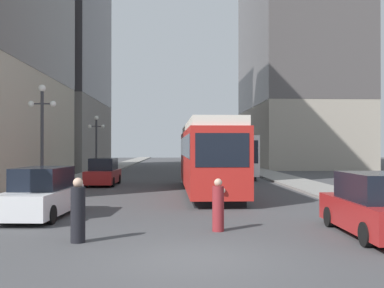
{
  "coord_description": "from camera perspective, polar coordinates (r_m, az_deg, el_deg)",
  "views": [
    {
      "loc": [
        -0.41,
        -10.38,
        2.57
      ],
      "look_at": [
        0.4,
        13.44,
        2.73
      ],
      "focal_mm": 42.47,
      "sensor_mm": 36.0,
      "label": 1
    }
  ],
  "objects": [
    {
      "name": "parked_car_left_near",
      "position": [
        31.06,
        -11.07,
        -3.56
      ],
      "size": [
        1.95,
        4.49,
        1.82
      ],
      "rotation": [
        0.0,
        0.0,
        -0.02
      ],
      "color": "black",
      "rests_on": "ground"
    },
    {
      "name": "lamp_post_left_near",
      "position": [
        24.23,
        -18.31,
        2.58
      ],
      "size": [
        1.41,
        0.36,
        5.58
      ],
      "color": "#333338",
      "rests_on": "sidewalk_left"
    },
    {
      "name": "building_right_corner",
      "position": [
        63.65,
        12.9,
        12.03
      ],
      "size": [
        12.73,
        24.42,
        31.48
      ],
      "color": "#A89E8E",
      "rests_on": "ground"
    },
    {
      "name": "transit_bus",
      "position": [
        39.36,
        5.23,
        -1.28
      ],
      "size": [
        2.67,
        11.51,
        3.45
      ],
      "rotation": [
        0.0,
        0.0,
        -0.01
      ],
      "color": "black",
      "rests_on": "ground"
    },
    {
      "name": "parked_car_left_mid",
      "position": [
        17.57,
        -18.29,
        -5.99
      ],
      "size": [
        2.1,
        4.88,
        1.82
      ],
      "rotation": [
        0.0,
        0.0,
        -0.06
      ],
      "color": "black",
      "rests_on": "ground"
    },
    {
      "name": "pedestrian_crossing_far",
      "position": [
        13.98,
        3.3,
        -7.86
      ],
      "size": [
        0.36,
        0.36,
        1.61
      ],
      "rotation": [
        0.0,
        0.0,
        5.17
      ],
      "color": "maroon",
      "rests_on": "ground"
    },
    {
      "name": "sidewalk_right",
      "position": [
        51.14,
        7.59,
        -3.17
      ],
      "size": [
        2.84,
        120.0,
        0.15
      ],
      "primitive_type": "cube",
      "color": "gray",
      "rests_on": "ground"
    },
    {
      "name": "building_left_corner",
      "position": [
        57.22,
        -17.77,
        13.76
      ],
      "size": [
        12.82,
        19.93,
        32.05
      ],
      "color": "gray",
      "rests_on": "ground"
    },
    {
      "name": "streetcar",
      "position": [
        25.55,
        1.95,
        -1.43
      ],
      "size": [
        2.86,
        14.41,
        3.89
      ],
      "rotation": [
        0.0,
        0.0,
        0.02
      ],
      "color": "black",
      "rests_on": "ground"
    },
    {
      "name": "pedestrian_crossing_near",
      "position": [
        12.71,
        -14.13,
        -8.31
      ],
      "size": [
        0.39,
        0.39,
        1.74
      ],
      "rotation": [
        0.0,
        0.0,
        3.03
      ],
      "color": "black",
      "rests_on": "ground"
    },
    {
      "name": "lamp_post_left_far",
      "position": [
        39.34,
        -11.92,
        1.0
      ],
      "size": [
        1.41,
        0.36,
        5.07
      ],
      "color": "#333338",
      "rests_on": "sidewalk_left"
    },
    {
      "name": "ground_plane",
      "position": [
        10.7,
        0.31,
        -14.27
      ],
      "size": [
        200.0,
        200.0,
        0.0
      ],
      "primitive_type": "plane",
      "color": "#424244"
    },
    {
      "name": "sidewalk_left",
      "position": [
        51.02,
        -10.56,
        -3.18
      ],
      "size": [
        2.84,
        120.0,
        0.15
      ],
      "primitive_type": "cube",
      "color": "gray",
      "rests_on": "ground"
    },
    {
      "name": "parked_car_right_far",
      "position": [
        14.25,
        22.01,
        -7.3
      ],
      "size": [
        1.95,
        4.78,
        1.82
      ],
      "rotation": [
        0.0,
        0.0,
        3.13
      ],
      "color": "black",
      "rests_on": "ground"
    }
  ]
}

